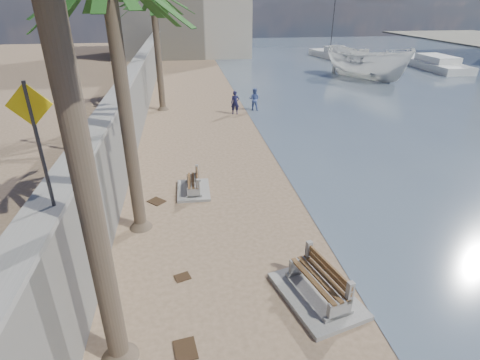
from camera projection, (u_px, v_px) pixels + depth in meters
seawall at (140, 92)px, 24.54m from camera, size 0.45×70.00×3.50m
wall_cap at (136, 63)px, 23.75m from camera, size 0.80×70.00×0.12m
end_building at (180, 1)px, 51.15m from camera, size 18.00×12.00×14.00m
bench_near at (318, 284)px, 9.87m from camera, size 2.28×2.85×1.04m
bench_far at (193, 184)px, 15.47m from camera, size 1.35×1.96×0.81m
pedestrian_sign at (35, 130)px, 6.62m from camera, size 0.78×0.07×2.40m
streetlight at (111, 15)px, 15.30m from camera, size 0.28×0.28×5.12m
person_a at (235, 101)px, 25.72m from camera, size 0.68×0.48×1.83m
person_b at (254, 98)px, 26.68m from camera, size 1.02×0.92×1.73m
boat_cruiser at (367, 61)px, 36.89m from camera, size 4.92×4.96×4.19m
yacht_near at (428, 64)px, 44.01m from camera, size 3.63×12.24×1.50m
yacht_far at (332, 55)px, 50.68m from camera, size 3.92×8.95×1.50m
sailboat_west at (330, 52)px, 54.16m from camera, size 6.38×3.66×10.23m
debris_b at (185, 350)px, 8.55m from camera, size 0.59×0.70×0.03m
debris_c at (157, 201)px, 14.82m from camera, size 0.79×0.79×0.03m
debris_d at (182, 277)px, 10.78m from camera, size 0.52×0.46×0.03m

